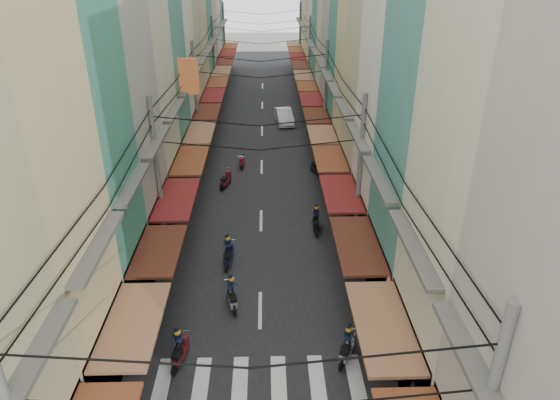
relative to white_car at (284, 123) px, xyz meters
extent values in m
plane|color=slate|center=(-2.00, -24.14, 0.00)|extent=(160.00, 160.00, 0.00)
cube|color=black|center=(-2.00, -4.14, 0.01)|extent=(10.00, 80.00, 0.02)
cube|color=gray|center=(-8.50, -4.14, 0.03)|extent=(3.00, 80.00, 0.06)
cube|color=gray|center=(4.50, -4.14, 0.03)|extent=(3.00, 80.00, 0.06)
cube|color=silver|center=(-5.50, -30.14, 0.03)|extent=(0.55, 2.40, 0.01)
cube|color=silver|center=(-4.10, -30.14, 0.03)|extent=(0.55, 2.40, 0.01)
cube|color=silver|center=(-2.70, -30.14, 0.03)|extent=(0.55, 2.40, 0.01)
cube|color=silver|center=(-1.30, -30.14, 0.03)|extent=(0.55, 2.40, 0.01)
cube|color=silver|center=(0.10, -30.14, 0.03)|extent=(0.55, 2.40, 0.01)
cube|color=silver|center=(1.50, -30.14, 0.03)|extent=(0.55, 2.40, 0.01)
cube|color=#595651|center=(-6.75, -35.11, 6.00)|extent=(0.50, 4.24, 0.15)
cube|color=black|center=(-7.60, -30.40, 1.60)|extent=(1.20, 4.52, 3.20)
cube|color=#956243|center=(-6.10, -30.40, 3.00)|extent=(1.80, 4.33, 0.12)
cube|color=#595651|center=(-6.75, -30.40, 6.00)|extent=(0.50, 4.23, 0.15)
cube|color=#3E886F|center=(-10.00, -25.90, 9.62)|extent=(6.00, 4.30, 19.25)
cube|color=black|center=(-7.60, -25.90, 1.60)|extent=(1.20, 4.13, 3.20)
cube|color=#522417|center=(-6.10, -25.90, 3.00)|extent=(1.80, 3.96, 0.12)
cube|color=#595651|center=(-6.75, -25.90, 6.00)|extent=(0.50, 3.87, 0.15)
cube|color=#A49E96|center=(-10.00, -21.18, 10.47)|extent=(6.00, 5.14, 20.93)
cube|color=black|center=(-7.60, -21.18, 1.60)|extent=(1.20, 4.94, 3.20)
cube|color=maroon|center=(-6.10, -21.18, 3.00)|extent=(1.80, 4.73, 0.12)
cube|color=#595651|center=(-6.75, -21.18, 6.00)|extent=(0.50, 4.63, 0.15)
cube|color=beige|center=(-10.00, -16.13, 8.72)|extent=(6.00, 4.95, 17.43)
cube|color=black|center=(-7.60, -16.13, 1.60)|extent=(1.20, 4.75, 3.20)
cube|color=brown|center=(-6.10, -16.13, 3.00)|extent=(1.80, 4.56, 0.12)
cube|color=#595651|center=(-6.75, -16.13, 6.00)|extent=(0.50, 4.46, 0.15)
cube|color=teal|center=(-10.00, -11.16, 8.16)|extent=(6.00, 4.99, 16.32)
cube|color=black|center=(-7.60, -11.16, 1.60)|extent=(1.20, 4.80, 3.20)
cube|color=#956243|center=(-6.10, -11.16, 3.00)|extent=(1.80, 4.60, 0.12)
cube|color=#595651|center=(-6.75, -11.16, 6.00)|extent=(0.50, 4.50, 0.15)
cube|color=black|center=(-7.60, -6.34, 1.60)|extent=(1.20, 4.46, 3.20)
cube|color=#522417|center=(-6.10, -6.34, 3.00)|extent=(1.80, 4.27, 0.12)
cube|color=#595651|center=(-6.75, -6.34, 6.00)|extent=(0.50, 4.18, 0.15)
cube|color=tan|center=(-10.00, -1.57, 10.29)|extent=(6.00, 4.89, 20.58)
cube|color=black|center=(-7.60, -1.57, 1.60)|extent=(1.20, 4.70, 3.20)
cube|color=maroon|center=(-6.10, -1.57, 3.00)|extent=(1.80, 4.50, 0.12)
cube|color=#595651|center=(-6.75, -1.57, 6.00)|extent=(0.50, 4.40, 0.15)
cube|color=#D0B882|center=(-10.00, 3.13, 9.22)|extent=(6.00, 4.52, 18.44)
cube|color=black|center=(-7.60, 3.13, 1.60)|extent=(1.20, 4.34, 3.20)
cube|color=brown|center=(-6.10, 3.13, 3.00)|extent=(1.80, 4.16, 0.12)
cube|color=#595651|center=(-6.75, 3.13, 6.00)|extent=(0.50, 4.07, 0.15)
cube|color=black|center=(-7.60, 7.99, 1.60)|extent=(1.20, 4.99, 3.20)
cube|color=#956243|center=(-6.10, 7.99, 3.00)|extent=(1.80, 4.78, 0.12)
cube|color=#595651|center=(-6.75, 7.99, 6.00)|extent=(0.50, 4.68, 0.15)
cube|color=black|center=(-7.60, 13.06, 1.60)|extent=(1.20, 4.74, 3.20)
cube|color=#522417|center=(-6.10, 13.06, 3.00)|extent=(1.80, 4.55, 0.12)
cube|color=#595651|center=(-6.75, 13.06, 6.00)|extent=(0.50, 4.45, 0.15)
cube|color=black|center=(-7.60, 18.01, 1.60)|extent=(1.20, 4.76, 3.20)
cube|color=maroon|center=(-6.10, 18.01, 3.00)|extent=(1.80, 4.56, 0.12)
cube|color=#595651|center=(-6.75, 18.01, 6.00)|extent=(0.50, 4.46, 0.15)
cube|color=black|center=(-7.60, 23.01, 1.60)|extent=(1.20, 4.84, 3.20)
cube|color=brown|center=(-6.10, 23.01, 3.00)|extent=(1.80, 4.64, 0.12)
cube|color=#595651|center=(-6.75, 23.01, 6.00)|extent=(0.50, 4.54, 0.15)
cube|color=#532813|center=(-6.40, -12.14, 7.00)|extent=(1.20, 0.40, 2.20)
cube|color=#595651|center=(2.75, -35.54, 6.00)|extent=(0.50, 4.25, 0.15)
cube|color=black|center=(3.60, -30.69, 1.60)|extent=(1.20, 4.78, 3.20)
cube|color=#956243|center=(2.10, -30.69, 3.00)|extent=(1.80, 4.58, 0.12)
cube|color=#595651|center=(2.75, -30.69, 6.00)|extent=(0.50, 4.48, 0.15)
cube|color=teal|center=(6.00, -25.69, 7.54)|extent=(6.00, 5.03, 15.08)
cube|color=black|center=(3.60, -25.69, 1.60)|extent=(1.20, 4.83, 3.20)
cube|color=#522417|center=(2.10, -25.69, 3.00)|extent=(1.80, 4.63, 0.12)
cube|color=#595651|center=(2.75, -25.69, 6.00)|extent=(0.50, 4.53, 0.15)
cube|color=silver|center=(6.00, -20.77, 10.83)|extent=(6.00, 4.79, 21.66)
cube|color=black|center=(3.60, -20.77, 1.60)|extent=(1.20, 4.60, 3.20)
cube|color=maroon|center=(2.10, -20.77, 3.00)|extent=(1.80, 4.41, 0.12)
cube|color=#595651|center=(2.75, -20.77, 6.00)|extent=(0.50, 4.31, 0.15)
cube|color=tan|center=(6.00, -16.12, 10.37)|extent=(6.00, 4.52, 20.74)
cube|color=black|center=(3.60, -16.12, 1.60)|extent=(1.20, 4.34, 3.20)
cube|color=brown|center=(2.10, -16.12, 3.00)|extent=(1.80, 4.16, 0.12)
cube|color=#595651|center=(2.75, -16.12, 6.00)|extent=(0.50, 4.07, 0.15)
cube|color=#D0B882|center=(6.00, -11.79, 7.06)|extent=(6.00, 4.12, 14.13)
cube|color=black|center=(3.60, -11.79, 1.60)|extent=(1.20, 3.96, 3.20)
cube|color=#956243|center=(2.10, -11.79, 3.00)|extent=(1.80, 3.79, 0.12)
cube|color=#595651|center=(2.75, -11.79, 6.00)|extent=(0.50, 3.71, 0.15)
cube|color=#3E886F|center=(6.00, -7.53, 8.84)|extent=(6.00, 4.40, 17.68)
cube|color=black|center=(3.60, -7.53, 1.60)|extent=(1.20, 4.23, 3.20)
cube|color=#522417|center=(2.10, -7.53, 3.00)|extent=(1.80, 4.05, 0.12)
cube|color=#595651|center=(2.75, -7.53, 6.00)|extent=(0.50, 3.96, 0.15)
cube|color=black|center=(3.60, -3.01, 1.60)|extent=(1.20, 4.45, 3.20)
cube|color=maroon|center=(2.10, -3.01, 3.00)|extent=(1.80, 4.26, 0.12)
cube|color=#595651|center=(2.75, -3.01, 6.00)|extent=(0.50, 4.17, 0.15)
cube|color=black|center=(3.60, 1.31, 1.60)|extent=(1.20, 3.84, 3.20)
cube|color=brown|center=(2.10, 1.31, 3.00)|extent=(1.80, 3.68, 0.12)
cube|color=#595651|center=(2.75, 1.31, 6.00)|extent=(0.50, 3.60, 0.15)
cube|color=black|center=(3.60, 5.81, 1.60)|extent=(1.20, 4.81, 3.20)
cube|color=#956243|center=(2.10, 5.81, 3.00)|extent=(1.80, 4.61, 0.12)
cube|color=#595651|center=(2.75, 5.81, 6.00)|extent=(0.50, 4.51, 0.15)
cube|color=black|center=(3.60, 10.82, 1.60)|extent=(1.20, 4.80, 3.20)
cube|color=#522417|center=(2.10, 10.82, 3.00)|extent=(1.80, 4.60, 0.12)
cube|color=#595651|center=(2.75, 10.82, 6.00)|extent=(0.50, 4.50, 0.15)
cube|color=tan|center=(6.00, 15.48, 8.43)|extent=(6.00, 4.32, 16.86)
cube|color=black|center=(3.60, 15.48, 1.60)|extent=(1.20, 4.15, 3.20)
cube|color=maroon|center=(2.10, 15.48, 3.00)|extent=(1.80, 3.97, 0.12)
cube|color=#595651|center=(2.75, 15.48, 6.00)|extent=(0.50, 3.89, 0.15)
cube|color=black|center=(3.60, 19.80, 1.60)|extent=(1.20, 4.16, 3.20)
cube|color=brown|center=(2.10, 19.80, 3.00)|extent=(1.80, 3.99, 0.12)
cube|color=#595651|center=(2.75, 19.80, 6.00)|extent=(0.50, 3.90, 0.15)
cube|color=#3E886F|center=(6.00, 24.41, 7.17)|extent=(6.00, 4.88, 14.34)
cube|color=black|center=(3.60, 24.41, 1.60)|extent=(1.20, 4.68, 3.20)
cube|color=#956243|center=(2.10, 24.41, 3.00)|extent=(1.80, 4.49, 0.12)
cube|color=#595651|center=(2.75, 24.41, 6.00)|extent=(0.50, 4.39, 0.15)
cylinder|color=slate|center=(-6.90, -21.14, 4.10)|extent=(0.26, 0.26, 8.20)
cylinder|color=slate|center=(2.90, -21.14, 4.10)|extent=(0.26, 0.26, 8.20)
cylinder|color=slate|center=(-6.90, -6.14, 4.10)|extent=(0.26, 0.26, 8.20)
cylinder|color=slate|center=(2.90, -6.14, 4.10)|extent=(0.26, 0.26, 8.20)
cylinder|color=slate|center=(-6.90, 8.86, 4.10)|extent=(0.26, 0.26, 8.20)
cylinder|color=slate|center=(2.90, 8.86, 4.10)|extent=(0.26, 0.26, 8.20)
cylinder|color=slate|center=(-6.90, 23.86, 4.10)|extent=(0.26, 0.26, 8.20)
cylinder|color=slate|center=(2.90, 23.86, 4.10)|extent=(0.26, 0.26, 8.20)
imported|color=white|center=(0.00, 0.00, 0.00)|extent=(4.71, 2.27, 1.60)
imported|color=black|center=(5.24, -26.25, 0.00)|extent=(1.80, 0.90, 1.18)
cylinder|color=black|center=(-4.98, -28.54, 0.24)|extent=(0.09, 0.48, 0.48)
cylinder|color=black|center=(-4.98, -29.73, 0.24)|extent=(0.09, 0.48, 0.48)
cube|color=maroon|center=(-4.98, -29.14, 0.38)|extent=(0.31, 1.05, 0.26)
cube|color=black|center=(-4.98, -29.37, 0.66)|extent=(0.29, 0.50, 0.16)
cube|color=maroon|center=(-4.98, -28.63, 0.60)|extent=(0.27, 0.26, 0.50)
imported|color=#1C2741|center=(-4.98, -29.14, 0.50)|extent=(0.48, 0.34, 1.21)
sphere|color=gold|center=(-4.98, -29.14, 1.42)|extent=(0.26, 0.26, 0.26)
cylinder|color=black|center=(1.32, -28.54, 0.24)|extent=(0.09, 0.47, 0.47)
cylinder|color=black|center=(1.32, -29.73, 0.24)|extent=(0.09, 0.47, 0.47)
cube|color=gray|center=(1.32, -29.14, 0.38)|extent=(0.31, 1.05, 0.26)
cube|color=black|center=(1.32, -29.37, 0.66)|extent=(0.29, 0.50, 0.16)
cube|color=gray|center=(1.32, -28.63, 0.59)|extent=(0.27, 0.26, 0.50)
imported|color=#1C2741|center=(1.32, -29.14, 0.50)|extent=(0.48, 0.34, 1.21)
sphere|color=gold|center=(1.32, -29.14, 1.42)|extent=(0.26, 0.26, 0.26)
cylinder|color=black|center=(-3.56, -21.98, 0.25)|extent=(0.10, 0.49, 0.49)
cylinder|color=black|center=(-3.56, -23.21, 0.25)|extent=(0.10, 0.49, 0.49)
cube|color=#19134A|center=(-3.56, -22.60, 0.40)|extent=(0.32, 1.09, 0.27)
cube|color=black|center=(-3.56, -22.83, 0.68)|extent=(0.30, 0.52, 0.17)
cube|color=#19134A|center=(-3.56, -22.07, 0.62)|extent=(0.29, 0.27, 0.52)
imported|color=#1C2741|center=(-3.56, -22.60, 0.52)|extent=(0.50, 0.36, 1.26)
sphere|color=gold|center=(-3.56, -22.60, 1.47)|extent=(0.27, 0.27, 0.27)
cylinder|color=black|center=(1.80, -11.06, 0.26)|extent=(0.10, 0.53, 0.53)
cylinder|color=black|center=(1.80, -12.38, 0.26)|extent=(0.10, 0.53, 0.53)
cube|color=black|center=(1.80, -11.72, 0.43)|extent=(0.35, 1.17, 0.29)
cube|color=black|center=(1.80, -11.98, 0.73)|extent=(0.33, 0.56, 0.18)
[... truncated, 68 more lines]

